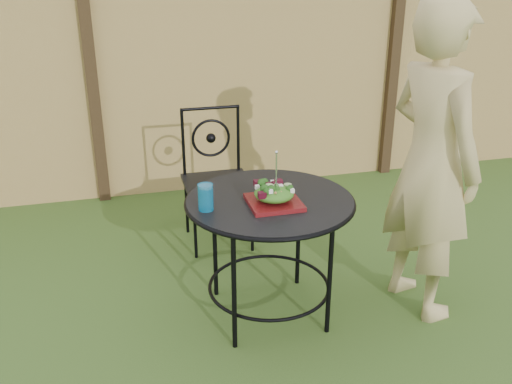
{
  "coord_description": "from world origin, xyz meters",
  "views": [
    {
      "loc": [
        -1.18,
        -2.5,
        1.95
      ],
      "look_at": [
        -0.46,
        0.24,
        0.75
      ],
      "focal_mm": 40.0,
      "sensor_mm": 36.0,
      "label": 1
    }
  ],
  "objects_px": {
    "salad_plate": "(274,202)",
    "patio_table": "(270,222)",
    "diner": "(432,163)",
    "patio_chair": "(216,174)"
  },
  "relations": [
    {
      "from": "patio_chair",
      "to": "diner",
      "type": "bearing_deg",
      "value": -48.49
    },
    {
      "from": "patio_chair",
      "to": "diner",
      "type": "height_order",
      "value": "diner"
    },
    {
      "from": "patio_table",
      "to": "salad_plate",
      "type": "xyz_separation_m",
      "value": [
        0.0,
        -0.08,
        0.15
      ]
    },
    {
      "from": "salad_plate",
      "to": "patio_table",
      "type": "bearing_deg",
      "value": 90.66
    },
    {
      "from": "patio_table",
      "to": "diner",
      "type": "bearing_deg",
      "value": -7.44
    },
    {
      "from": "salad_plate",
      "to": "patio_chair",
      "type": "bearing_deg",
      "value": 95.74
    },
    {
      "from": "patio_table",
      "to": "patio_chair",
      "type": "bearing_deg",
      "value": 96.13
    },
    {
      "from": "patio_table",
      "to": "patio_chair",
      "type": "height_order",
      "value": "patio_chair"
    },
    {
      "from": "patio_table",
      "to": "salad_plate",
      "type": "relative_size",
      "value": 3.42
    },
    {
      "from": "diner",
      "to": "salad_plate",
      "type": "distance_m",
      "value": 0.9
    }
  ]
}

